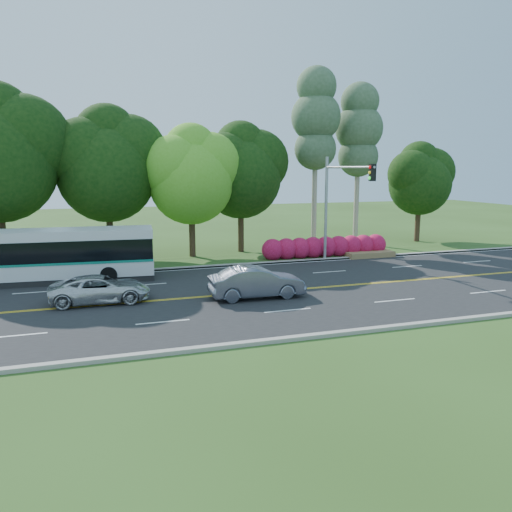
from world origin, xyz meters
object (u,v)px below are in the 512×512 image
object	(u,v)px
traffic_signal	(339,193)
transit_bus	(50,256)
sedan	(257,282)
suv	(100,289)

from	to	relation	value
traffic_signal	transit_bus	distance (m)	17.72
transit_bus	sedan	distance (m)	11.92
sedan	transit_bus	bearing A→B (deg)	57.27
suv	transit_bus	bearing A→B (deg)	27.07
traffic_signal	transit_bus	world-z (taller)	traffic_signal
transit_bus	suv	bearing A→B (deg)	-60.18
transit_bus	suv	xyz separation A→B (m)	(2.56, -5.30, -0.80)
sedan	suv	world-z (taller)	sedan
traffic_signal	suv	world-z (taller)	traffic_signal
sedan	traffic_signal	bearing A→B (deg)	-48.27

